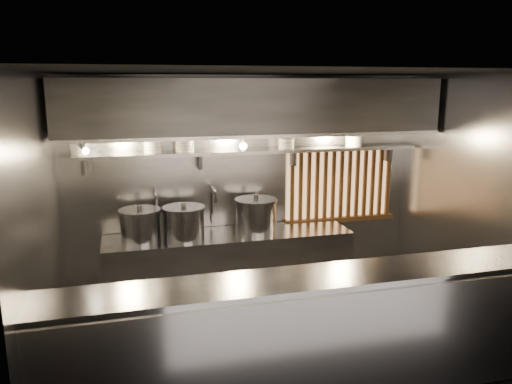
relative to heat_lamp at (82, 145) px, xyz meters
name	(u,v)px	position (x,y,z in m)	size (l,w,h in m)	color
floor	(280,343)	(1.90, -0.85, -2.07)	(4.50, 4.50, 0.00)	black
ceiling	(283,72)	(1.90, -0.85, 0.73)	(4.50, 4.50, 0.00)	black
wall_back	(246,187)	(1.90, 0.65, -0.67)	(4.50, 4.50, 0.00)	gray
wall_left	(39,233)	(-0.35, -0.85, -0.67)	(3.00, 3.00, 0.00)	gray
wall_right	(474,202)	(4.15, -0.85, -0.67)	(3.00, 3.00, 0.00)	gray
serving_counter	(314,338)	(1.90, -1.81, -1.50)	(4.50, 0.56, 1.13)	#949499
cooking_bench	(230,269)	(1.60, 0.28, -1.62)	(3.00, 0.70, 0.90)	#949499
bowl_shelf	(249,151)	(1.90, 0.47, -0.19)	(4.40, 0.34, 0.04)	#949499
exhaust_hood	(253,107)	(1.90, 0.25, 0.36)	(4.40, 0.81, 0.65)	#2D2D30
wood_screen	(341,184)	(3.20, 0.60, -0.69)	(1.56, 0.09, 1.04)	#E7AA68
faucet_left	(156,201)	(0.75, 0.52, -0.76)	(0.04, 0.30, 0.50)	silver
faucet_right	(213,198)	(1.45, 0.52, -0.76)	(0.04, 0.30, 0.50)	silver
heat_lamp	(82,145)	(0.00, 0.00, 0.00)	(0.25, 0.35, 0.20)	#949499
pendant_bulb	(243,146)	(1.80, 0.35, -0.11)	(0.09, 0.09, 0.19)	#2D2D30
stock_pot_left	(184,222)	(1.05, 0.24, -0.97)	(0.62, 0.62, 0.43)	#949499
stock_pot_mid	(140,225)	(0.55, 0.27, -0.97)	(0.64, 0.64, 0.42)	#949499
stock_pot_right	(256,215)	(1.95, 0.31, -0.96)	(0.55, 0.55, 0.45)	#949499
bowl_stack_0	(79,148)	(-0.08, 0.47, -0.08)	(0.20, 0.20, 0.17)	silver
bowl_stack_1	(153,146)	(0.75, 0.47, -0.08)	(0.22, 0.22, 0.17)	silver
bowl_stack_2	(185,145)	(1.11, 0.47, -0.08)	(0.24, 0.24, 0.17)	silver
bowl_stack_3	(286,143)	(2.38, 0.47, -0.10)	(0.21, 0.21, 0.13)	silver
bowl_stack_4	(353,141)	(3.30, 0.47, -0.10)	(0.22, 0.22, 0.13)	silver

